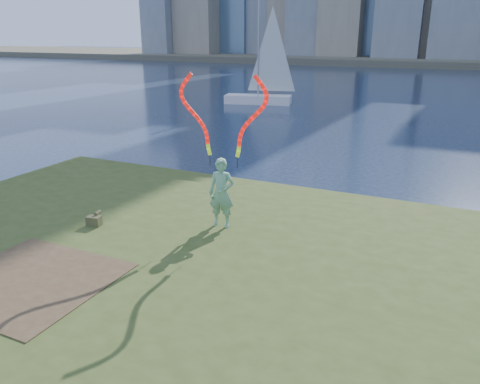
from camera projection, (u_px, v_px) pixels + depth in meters
The scene contains 7 objects.
ground at pixel (203, 269), 11.60m from camera, with size 320.00×320.00×0.00m, color #17233B.
grassy_knoll at pixel (147, 303), 9.52m from camera, with size 20.00×18.00×0.80m.
dirt_patch at pixel (29, 280), 9.48m from camera, with size 3.20×3.00×0.02m, color #47331E.
far_shore at pixel (438, 59), 92.84m from camera, with size 320.00×40.00×1.20m, color brown.
woman_with_ribbons at pixel (222, 174), 11.74m from camera, with size 2.10×0.55×4.17m.
canvas_bag at pixel (94, 220), 12.17m from camera, with size 0.40×0.45×0.34m.
sailboat at pixel (262, 85), 38.25m from camera, with size 5.80×2.92×8.72m.
Camera 1 is at (5.23, -8.99, 5.56)m, focal length 35.00 mm.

